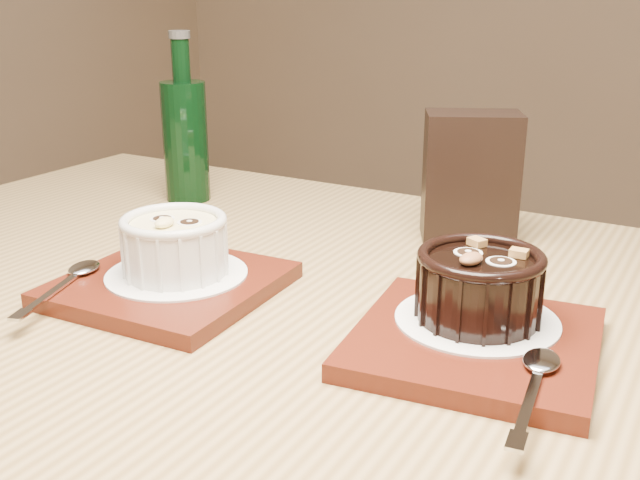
{
  "coord_description": "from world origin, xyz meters",
  "views": [
    {
      "loc": [
        0.43,
        -0.69,
        1.02
      ],
      "look_at": [
        0.15,
        -0.17,
        0.81
      ],
      "focal_mm": 42.0,
      "sensor_mm": 36.0,
      "label": 1
    }
  ],
  "objects_px": {
    "ramekin_dark": "(480,283)",
    "condiment_stand": "(470,177)",
    "table": "(307,407)",
    "tray_right": "(475,343)",
    "ramekin_white": "(175,242)",
    "green_bottle": "(185,137)",
    "tray_left": "(170,285)"
  },
  "relations": [
    {
      "from": "tray_left",
      "to": "ramekin_dark",
      "type": "height_order",
      "value": "ramekin_dark"
    },
    {
      "from": "ramekin_dark",
      "to": "ramekin_white",
      "type": "bearing_deg",
      "value": -157.34
    },
    {
      "from": "green_bottle",
      "to": "table",
      "type": "bearing_deg",
      "value": -37.81
    },
    {
      "from": "tray_right",
      "to": "condiment_stand",
      "type": "height_order",
      "value": "condiment_stand"
    },
    {
      "from": "tray_right",
      "to": "green_bottle",
      "type": "bearing_deg",
      "value": 152.36
    },
    {
      "from": "table",
      "to": "ramekin_white",
      "type": "relative_size",
      "value": 12.68
    },
    {
      "from": "tray_left",
      "to": "ramekin_dark",
      "type": "bearing_deg",
      "value": 8.82
    },
    {
      "from": "tray_left",
      "to": "tray_right",
      "type": "relative_size",
      "value": 1.0
    },
    {
      "from": "table",
      "to": "green_bottle",
      "type": "distance_m",
      "value": 0.44
    },
    {
      "from": "condiment_stand",
      "to": "green_bottle",
      "type": "relative_size",
      "value": 0.65
    },
    {
      "from": "tray_left",
      "to": "ramekin_dark",
      "type": "distance_m",
      "value": 0.28
    },
    {
      "from": "ramekin_white",
      "to": "green_bottle",
      "type": "distance_m",
      "value": 0.31
    },
    {
      "from": "ramekin_dark",
      "to": "condiment_stand",
      "type": "bearing_deg",
      "value": 124.86
    },
    {
      "from": "tray_right",
      "to": "tray_left",
      "type": "bearing_deg",
      "value": -176.14
    },
    {
      "from": "table",
      "to": "green_bottle",
      "type": "height_order",
      "value": "green_bottle"
    },
    {
      "from": "ramekin_white",
      "to": "tray_right",
      "type": "xyz_separation_m",
      "value": [
        0.28,
        0.01,
        -0.04
      ]
    },
    {
      "from": "ramekin_white",
      "to": "green_bottle",
      "type": "height_order",
      "value": "green_bottle"
    },
    {
      "from": "tray_right",
      "to": "ramekin_white",
      "type": "bearing_deg",
      "value": -177.72
    },
    {
      "from": "tray_left",
      "to": "ramekin_white",
      "type": "distance_m",
      "value": 0.04
    },
    {
      "from": "table",
      "to": "ramekin_white",
      "type": "xyz_separation_m",
      "value": [
        -0.13,
        -0.01,
        0.14
      ]
    },
    {
      "from": "table",
      "to": "tray_right",
      "type": "xyz_separation_m",
      "value": [
        0.15,
        0.0,
        0.1
      ]
    },
    {
      "from": "table",
      "to": "tray_left",
      "type": "height_order",
      "value": "tray_left"
    },
    {
      "from": "ramekin_white",
      "to": "table",
      "type": "bearing_deg",
      "value": -3.07
    },
    {
      "from": "condiment_stand",
      "to": "green_bottle",
      "type": "bearing_deg",
      "value": -176.96
    },
    {
      "from": "tray_right",
      "to": "green_bottle",
      "type": "distance_m",
      "value": 0.53
    },
    {
      "from": "tray_left",
      "to": "green_bottle",
      "type": "bearing_deg",
      "value": 124.7
    },
    {
      "from": "ramekin_white",
      "to": "tray_left",
      "type": "bearing_deg",
      "value": -114.83
    },
    {
      "from": "tray_left",
      "to": "condiment_stand",
      "type": "xyz_separation_m",
      "value": [
        0.19,
        0.28,
        0.06
      ]
    },
    {
      "from": "tray_left",
      "to": "condiment_stand",
      "type": "relative_size",
      "value": 1.29
    },
    {
      "from": "tray_right",
      "to": "condiment_stand",
      "type": "relative_size",
      "value": 1.29
    },
    {
      "from": "tray_right",
      "to": "condiment_stand",
      "type": "xyz_separation_m",
      "value": [
        -0.09,
        0.26,
        0.06
      ]
    },
    {
      "from": "table",
      "to": "tray_left",
      "type": "bearing_deg",
      "value": -172.93
    }
  ]
}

